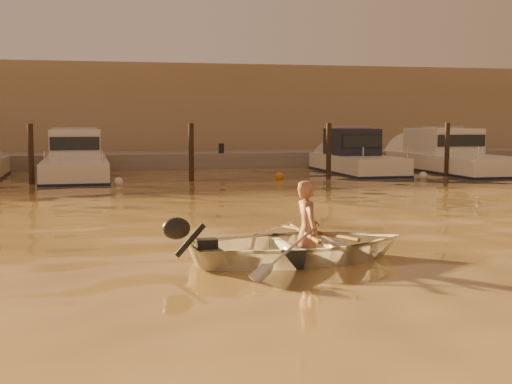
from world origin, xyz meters
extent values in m
plane|color=olive|center=(0.00, 0.00, 0.00)|extent=(160.00, 160.00, 0.00)
imported|color=silver|center=(-0.54, -0.40, 0.23)|extent=(3.56, 2.67, 0.70)
imported|color=#A16750|center=(-0.44, -0.39, 0.46)|extent=(0.41, 0.58, 1.52)
cylinder|color=brown|center=(-0.29, -0.38, 0.42)|extent=(0.65, 2.03, 0.13)
cylinder|color=brown|center=(-0.49, -0.40, 0.42)|extent=(0.27, 2.10, 0.13)
cylinder|color=#2D2319|center=(-5.50, 13.80, 0.90)|extent=(0.18, 0.18, 2.20)
cylinder|color=#2D2319|center=(-0.20, 13.80, 0.90)|extent=(0.18, 0.18, 2.20)
cylinder|color=#2D2319|center=(4.80, 13.80, 0.90)|extent=(0.18, 0.18, 2.20)
cylinder|color=#2D2319|center=(9.50, 13.80, 0.90)|extent=(0.18, 0.18, 2.20)
sphere|color=white|center=(-2.73, 12.87, 0.10)|extent=(0.30, 0.30, 0.30)
sphere|color=orange|center=(2.95, 13.79, 0.10)|extent=(0.30, 0.30, 0.30)
sphere|color=silver|center=(8.09, 12.87, 0.10)|extent=(0.30, 0.30, 0.30)
cube|color=gray|center=(0.00, 21.50, 0.15)|extent=(52.00, 4.00, 1.00)
cube|color=#9E8466|center=(0.00, 27.00, 2.40)|extent=(46.00, 7.00, 4.80)
camera|label=1|loc=(-3.67, -10.66, 2.16)|focal=50.00mm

